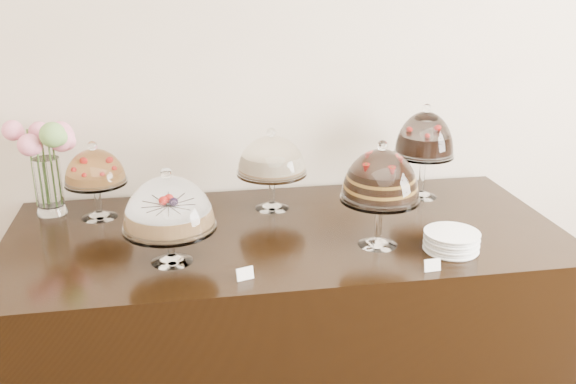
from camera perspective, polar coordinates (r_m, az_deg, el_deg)
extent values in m
cube|color=beige|center=(3.00, 4.52, 11.87)|extent=(5.00, 0.04, 3.00)
cube|color=black|center=(2.78, -0.18, -11.96)|extent=(2.20, 1.00, 0.90)
cone|color=white|center=(2.34, -10.27, -5.80)|extent=(0.15, 0.15, 0.02)
cylinder|color=white|center=(2.32, -10.37, -4.38)|extent=(0.03, 0.03, 0.10)
cylinder|color=white|center=(2.29, -10.45, -3.08)|extent=(0.33, 0.33, 0.01)
cylinder|color=#AC7E4C|center=(2.28, -10.51, -2.26)|extent=(0.27, 0.27, 0.06)
sphere|color=#B4140E|center=(2.29, -8.77, -1.03)|extent=(0.02, 0.02, 0.02)
sphere|color=#B4140E|center=(2.32, -11.94, -0.96)|extent=(0.02, 0.02, 0.02)
sphere|color=#B4140E|center=(2.20, -11.01, -2.04)|extent=(0.02, 0.02, 0.02)
sphere|color=white|center=(2.23, -10.77, 1.66)|extent=(0.04, 0.04, 0.04)
cone|color=white|center=(2.46, 7.95, -4.37)|extent=(0.15, 0.15, 0.02)
cylinder|color=white|center=(2.43, 8.05, -2.42)|extent=(0.03, 0.03, 0.16)
cylinder|color=white|center=(2.40, 8.15, -0.56)|extent=(0.30, 0.30, 0.01)
cylinder|color=black|center=(2.38, 8.22, 0.69)|extent=(0.21, 0.21, 0.10)
sphere|color=#B4140E|center=(2.39, 9.43, 2.24)|extent=(0.02, 0.02, 0.02)
sphere|color=#B4140E|center=(2.40, 7.49, 2.44)|extent=(0.02, 0.02, 0.02)
sphere|color=#B4140E|center=(2.33, 7.11, 1.86)|extent=(0.02, 0.02, 0.02)
sphere|color=#B4140E|center=(2.31, 9.11, 1.65)|extent=(0.02, 0.02, 0.02)
sphere|color=white|center=(2.33, 8.39, 4.11)|extent=(0.04, 0.04, 0.04)
cone|color=white|center=(2.79, -1.43, -1.18)|extent=(0.15, 0.15, 0.02)
cylinder|color=white|center=(2.76, -1.44, 0.33)|extent=(0.03, 0.03, 0.13)
cylinder|color=white|center=(2.74, -1.46, 1.75)|extent=(0.30, 0.30, 0.01)
cylinder|color=#F8E4C0|center=(2.73, -1.46, 2.59)|extent=(0.24, 0.24, 0.07)
sphere|color=white|center=(2.69, -1.49, 5.31)|extent=(0.04, 0.04, 0.04)
cone|color=white|center=(2.99, 11.70, -0.14)|extent=(0.15, 0.15, 0.02)
cylinder|color=white|center=(2.96, 11.83, 1.61)|extent=(0.03, 0.03, 0.17)
cylinder|color=white|center=(2.93, 11.96, 3.28)|extent=(0.27, 0.27, 0.01)
cylinder|color=black|center=(2.92, 12.02, 4.16)|extent=(0.20, 0.20, 0.08)
sphere|color=#B4140E|center=(2.94, 12.95, 5.24)|extent=(0.02, 0.02, 0.02)
sphere|color=#B4140E|center=(2.93, 11.07, 5.30)|extent=(0.02, 0.02, 0.02)
sphere|color=#B4140E|center=(2.85, 12.26, 4.84)|extent=(0.02, 0.02, 0.02)
sphere|color=white|center=(2.88, 12.25, 7.28)|extent=(0.04, 0.04, 0.04)
cone|color=white|center=(2.81, -16.41, -1.91)|extent=(0.15, 0.15, 0.02)
cylinder|color=white|center=(2.78, -16.55, -0.48)|extent=(0.03, 0.03, 0.12)
cylinder|color=white|center=(2.76, -16.69, 0.84)|extent=(0.25, 0.25, 0.01)
cylinder|color=#BA7936|center=(2.75, -16.74, 1.33)|extent=(0.21, 0.21, 0.04)
sphere|color=#B4140E|center=(2.75, -15.65, 2.07)|extent=(0.02, 0.02, 0.02)
sphere|color=#B4140E|center=(2.79, -16.43, 2.25)|extent=(0.02, 0.02, 0.02)
sphere|color=#B4140E|center=(2.78, -17.56, 2.08)|extent=(0.02, 0.02, 0.02)
sphere|color=#B4140E|center=(2.73, -17.96, 1.71)|extent=(0.02, 0.02, 0.02)
sphere|color=#B4140E|center=(2.69, -17.19, 1.52)|extent=(0.02, 0.02, 0.02)
sphere|color=#B4140E|center=(2.70, -16.01, 1.70)|extent=(0.02, 0.02, 0.02)
sphere|color=white|center=(2.71, -17.01, 3.94)|extent=(0.04, 0.04, 0.04)
cylinder|color=white|center=(2.88, -20.48, 0.51)|extent=(0.11, 0.11, 0.24)
cylinder|color=#476B2D|center=(2.85, -19.90, 1.66)|extent=(0.01, 0.01, 0.29)
sphere|color=pink|center=(2.79, -19.50, 4.44)|extent=(0.10, 0.10, 0.10)
cylinder|color=#476B2D|center=(2.90, -19.94, 1.95)|extent=(0.01, 0.01, 0.28)
sphere|color=pink|center=(2.90, -19.58, 4.92)|extent=(0.11, 0.11, 0.11)
cylinder|color=#476B2D|center=(2.89, -20.76, 1.97)|extent=(0.01, 0.01, 0.30)
sphere|color=pink|center=(2.88, -21.23, 4.98)|extent=(0.09, 0.09, 0.09)
cylinder|color=#476B2D|center=(2.86, -21.76, 1.98)|extent=(0.01, 0.01, 0.33)
sphere|color=pink|center=(2.82, -23.29, 5.05)|extent=(0.08, 0.08, 0.08)
cylinder|color=#476B2D|center=(2.84, -21.13, 1.39)|extent=(0.01, 0.01, 0.28)
sphere|color=pink|center=(2.77, -22.02, 3.90)|extent=(0.09, 0.09, 0.09)
cylinder|color=#476B2D|center=(2.81, -20.24, 1.80)|extent=(0.01, 0.01, 0.32)
sphere|color=#6EA14E|center=(2.73, -20.20, 4.79)|extent=(0.10, 0.10, 0.10)
cylinder|color=white|center=(2.47, 14.26, -4.96)|extent=(0.20, 0.20, 0.01)
cylinder|color=white|center=(2.46, 14.28, -4.73)|extent=(0.19, 0.19, 0.01)
cylinder|color=white|center=(2.46, 14.30, -4.50)|extent=(0.20, 0.20, 0.01)
cylinder|color=white|center=(2.46, 14.32, -4.27)|extent=(0.19, 0.19, 0.01)
cylinder|color=white|center=(2.45, 14.34, -4.03)|extent=(0.20, 0.20, 0.01)
cylinder|color=white|center=(2.45, 14.36, -3.79)|extent=(0.19, 0.19, 0.01)
cylinder|color=white|center=(2.44, 14.39, -3.56)|extent=(0.20, 0.20, 0.01)
cube|color=white|center=(2.18, -3.84, -7.25)|extent=(0.06, 0.03, 0.04)
cube|color=white|center=(2.29, 12.71, -6.36)|extent=(0.06, 0.02, 0.04)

